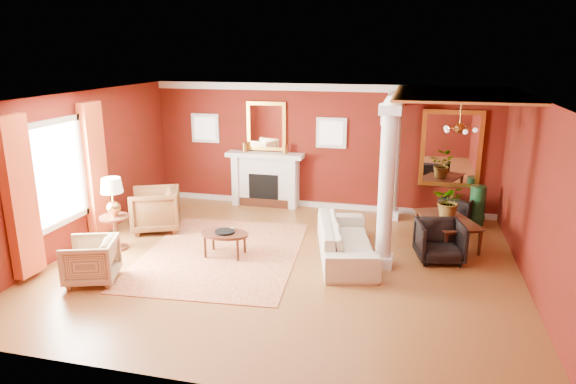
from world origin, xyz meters
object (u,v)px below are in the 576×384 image
(coffee_table, at_px, (225,235))
(side_table, at_px, (113,202))
(armchair_leopard, at_px, (155,207))
(armchair_stripe, at_px, (91,259))
(sofa, at_px, (346,234))
(dining_table, at_px, (448,224))

(coffee_table, distance_m, side_table, 2.19)
(armchair_leopard, xyz_separation_m, coffee_table, (1.90, -0.98, -0.08))
(armchair_stripe, bearing_deg, sofa, 97.64)
(sofa, xyz_separation_m, coffee_table, (-2.15, -0.44, -0.05))
(armchair_leopard, distance_m, side_table, 1.24)
(armchair_stripe, xyz_separation_m, dining_table, (5.69, 3.15, 0.01))
(armchair_stripe, distance_m, coffee_table, 2.30)
(armchair_leopard, xyz_separation_m, dining_table, (5.88, 0.64, -0.08))
(armchair_leopard, height_order, coffee_table, armchair_leopard)
(coffee_table, height_order, side_table, side_table)
(coffee_table, bearing_deg, dining_table, 22.19)
(coffee_table, xyz_separation_m, side_table, (-2.12, -0.16, 0.51))
(dining_table, bearing_deg, sofa, 99.72)
(armchair_leopard, distance_m, armchair_stripe, 2.52)
(armchair_stripe, bearing_deg, dining_table, 99.58)
(sofa, relative_size, coffee_table, 2.63)
(armchair_leopard, relative_size, coffee_table, 1.10)
(armchair_stripe, height_order, side_table, side_table)
(coffee_table, xyz_separation_m, dining_table, (3.97, 1.62, 0.00))
(side_table, bearing_deg, armchair_stripe, -73.77)
(sofa, relative_size, side_table, 1.69)
(sofa, bearing_deg, armchair_leopard, 69.03)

